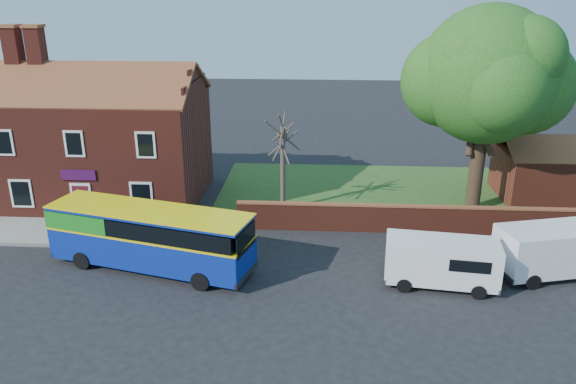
# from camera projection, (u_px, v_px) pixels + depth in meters

# --- Properties ---
(ground) EXTENTS (120.00, 120.00, 0.00)m
(ground) POSITION_uv_depth(u_px,v_px,m) (171.00, 290.00, 25.01)
(ground) COLOR black
(ground) RESTS_ON ground
(pavement) EXTENTS (18.00, 3.50, 0.12)m
(pavement) POSITION_uv_depth(u_px,v_px,m) (72.00, 232.00, 30.77)
(pavement) COLOR gray
(pavement) RESTS_ON ground
(kerb) EXTENTS (18.00, 0.15, 0.14)m
(kerb) POSITION_uv_depth(u_px,v_px,m) (58.00, 246.00, 29.13)
(kerb) COLOR slate
(kerb) RESTS_ON ground
(grass_strip) EXTENTS (26.00, 12.00, 0.04)m
(grass_strip) POSITION_uv_depth(u_px,v_px,m) (419.00, 194.00, 36.42)
(grass_strip) COLOR #426B28
(grass_strip) RESTS_ON ground
(shop_building) EXTENTS (12.30, 8.13, 10.50)m
(shop_building) POSITION_uv_depth(u_px,v_px,m) (103.00, 145.00, 34.99)
(shop_building) COLOR maroon
(shop_building) RESTS_ON ground
(boundary_wall) EXTENTS (22.00, 0.38, 1.60)m
(boundary_wall) POSITION_uv_depth(u_px,v_px,m) (438.00, 219.00, 30.52)
(boundary_wall) COLOR maroon
(boundary_wall) RESTS_ON ground
(outbuilding) EXTENTS (8.20, 5.06, 4.17)m
(outbuilding) POSITION_uv_depth(u_px,v_px,m) (566.00, 174.00, 35.34)
(outbuilding) COLOR maroon
(outbuilding) RESTS_ON ground
(bus) EXTENTS (10.16, 4.97, 3.00)m
(bus) POSITION_uv_depth(u_px,v_px,m) (145.00, 234.00, 26.53)
(bus) COLOR #0D2794
(bus) RESTS_ON ground
(van_near) EXTENTS (5.16, 2.57, 2.18)m
(van_near) POSITION_uv_depth(u_px,v_px,m) (442.00, 261.00, 25.07)
(van_near) COLOR white
(van_near) RESTS_ON ground
(van_far) EXTENTS (5.81, 3.44, 2.39)m
(van_far) POSITION_uv_depth(u_px,v_px,m) (557.00, 249.00, 25.92)
(van_far) COLOR white
(van_far) RESTS_ON ground
(large_tree) EXTENTS (9.81, 7.76, 11.96)m
(large_tree) POSITION_uv_depth(u_px,v_px,m) (488.00, 79.00, 31.60)
(large_tree) COLOR black
(large_tree) RESTS_ON ground
(bare_tree) EXTENTS (2.12, 2.52, 5.65)m
(bare_tree) POSITION_uv_depth(u_px,v_px,m) (283.00, 164.00, 32.99)
(bare_tree) COLOR #4C4238
(bare_tree) RESTS_ON ground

